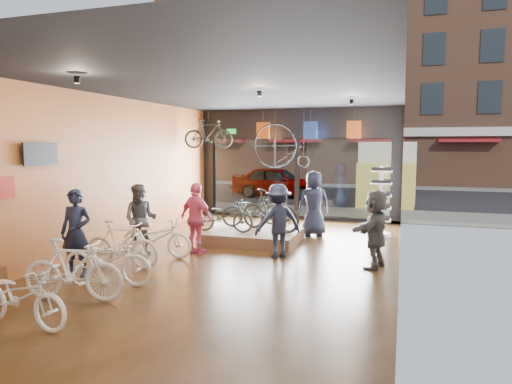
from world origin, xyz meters
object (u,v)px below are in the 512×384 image
at_px(customer_2, 197,218).
at_px(sunglasses_rack, 381,202).
at_px(customer_5, 375,229).
at_px(customer_0, 76,233).
at_px(customer_4, 314,204).
at_px(floor_bike_2, 107,260).
at_px(street_car, 277,182).
at_px(display_platform, 253,236).
at_px(penny_farthing, 284,147).
at_px(box_truck, 387,173).
at_px(floor_bike_1, 73,270).
at_px(display_bike_left, 223,216).
at_px(customer_1, 141,219).
at_px(floor_bike_0, 20,296).
at_px(floor_bike_4, 156,237).
at_px(display_bike_mid, 270,210).
at_px(hung_bike, 208,134).
at_px(customer_3, 278,221).
at_px(display_bike_right, 253,209).
at_px(floor_bike_3, 121,245).

xyz_separation_m(customer_2, sunglasses_rack, (4.05, 3.43, 0.14)).
xyz_separation_m(customer_2, customer_5, (4.10, 0.02, -0.02)).
distance_m(customer_0, customer_4, 6.48).
xyz_separation_m(floor_bike_2, customer_5, (4.65, 2.71, 0.36)).
height_order(street_car, customer_4, customer_4).
relative_size(display_platform, penny_farthing, 1.39).
bearing_deg(display_platform, box_truck, 71.39).
distance_m(floor_bike_1, floor_bike_2, 0.93).
xyz_separation_m(display_bike_left, customer_1, (-1.41, -1.71, 0.11)).
bearing_deg(floor_bike_0, floor_bike_1, 5.41).
bearing_deg(floor_bike_4, floor_bike_0, -178.14).
height_order(display_bike_mid, customer_2, customer_2).
relative_size(display_bike_left, hung_bike, 1.01).
height_order(floor_bike_0, sunglasses_rack, sunglasses_rack).
height_order(customer_0, customer_3, customer_0).
xyz_separation_m(street_car, display_bike_left, (1.43, -10.59, -0.03)).
distance_m(floor_bike_1, customer_2, 3.67).
relative_size(display_platform, customer_0, 1.39).
xyz_separation_m(street_car, customer_0, (-0.21, -14.25, 0.11)).
xyz_separation_m(customer_3, hung_bike, (-3.39, 3.82, 2.08)).
bearing_deg(hung_bike, penny_farthing, -102.90).
relative_size(floor_bike_0, floor_bike_1, 0.97).
distance_m(floor_bike_0, display_bike_mid, 6.78).
bearing_deg(floor_bike_2, display_bike_left, -15.06).
height_order(floor_bike_0, floor_bike_4, floor_bike_4).
bearing_deg(penny_farthing, floor_bike_4, -110.95).
height_order(display_bike_left, customer_3, customer_3).
bearing_deg(display_bike_right, customer_3, -179.76).
height_order(box_truck, customer_2, box_truck).
bearing_deg(display_bike_left, customer_1, 137.04).
relative_size(floor_bike_1, display_bike_right, 0.99).
relative_size(customer_1, sunglasses_rack, 0.84).
bearing_deg(display_bike_mid, floor_bike_1, -179.30).
distance_m(display_bike_left, customer_5, 4.12).
relative_size(floor_bike_0, floor_bike_2, 0.95).
height_order(display_bike_left, customer_2, customer_2).
xyz_separation_m(floor_bike_0, sunglasses_rack, (4.56, 8.18, 0.54)).
distance_m(display_platform, customer_4, 2.04).
distance_m(floor_bike_3, customer_3, 3.47).
distance_m(floor_bike_1, hung_bike, 8.11).
height_order(customer_3, customer_4, customer_4).
xyz_separation_m(customer_1, customer_4, (3.48, 3.37, 0.09)).
bearing_deg(customer_3, display_bike_left, -66.23).
height_order(display_bike_mid, customer_1, customer_1).
xyz_separation_m(sunglasses_rack, hung_bike, (-5.51, 0.64, 1.94)).
height_order(floor_bike_3, display_bike_mid, display_bike_mid).
xyz_separation_m(floor_bike_1, customer_5, (4.64, 3.64, 0.30)).
distance_m(floor_bike_1, customer_1, 3.27).
relative_size(customer_3, customer_4, 0.91).
bearing_deg(sunglasses_rack, customer_0, -118.36).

